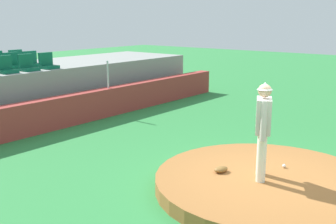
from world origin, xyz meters
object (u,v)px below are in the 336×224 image
object	(u,v)px
stadium_chair_1	(6,68)
stadium_chair_2	(28,66)
stadium_chair_11	(18,60)
stadium_chair_6	(13,63)
stadium_chair_7	(32,62)
baseball	(284,166)
fielding_glove	(221,169)
pitcher	(263,124)
stadium_chair_3	(48,64)

from	to	relation	value
stadium_chair_1	stadium_chair_2	bearing A→B (deg)	178.51
stadium_chair_11	stadium_chair_6	bearing A→B (deg)	51.13
stadium_chair_6	stadium_chair_7	bearing A→B (deg)	178.71
baseball	fielding_glove	bearing A→B (deg)	139.03
pitcher	stadium_chair_1	bearing A→B (deg)	65.44
stadium_chair_3	stadium_chair_6	distance (m)	1.12
pitcher	stadium_chair_11	xyz separation A→B (m)	(1.18, 9.72, 0.44)
stadium_chair_1	stadium_chair_11	bearing A→B (deg)	-129.62
stadium_chair_1	stadium_chair_6	distance (m)	1.15
pitcher	stadium_chair_1	size ratio (longest dim) A/B	3.56
fielding_glove	stadium_chair_11	world-z (taller)	stadium_chair_11
baseball	stadium_chair_3	world-z (taller)	stadium_chair_3
stadium_chair_1	stadium_chair_11	size ratio (longest dim) A/B	1.00
pitcher	stadium_chair_3	world-z (taller)	stadium_chair_3
stadium_chair_1	stadium_chair_11	xyz separation A→B (m)	(1.44, 1.74, 0.00)
stadium_chair_3	stadium_chair_7	xyz separation A→B (m)	(0.02, 0.90, 0.00)
stadium_chair_1	stadium_chair_2	size ratio (longest dim) A/B	1.00
stadium_chair_6	stadium_chair_7	distance (m)	0.68
stadium_chair_1	stadium_chair_7	xyz separation A→B (m)	(1.42, 0.86, 0.00)
stadium_chair_1	stadium_chair_6	bearing A→B (deg)	-130.35
baseball	stadium_chair_6	distance (m)	9.11
fielding_glove	stadium_chair_2	xyz separation A→B (m)	(0.65, 7.25, 1.41)
stadium_chair_6	stadium_chair_11	world-z (taller)	same
fielding_glove	stadium_chair_11	xyz separation A→B (m)	(1.39, 9.01, 1.41)
baseball	stadium_chair_3	xyz separation A→B (m)	(0.38, 8.08, 1.43)
stadium_chair_1	stadium_chair_11	world-z (taller)	same
stadium_chair_3	fielding_glove	bearing A→B (deg)	79.40
stadium_chair_7	stadium_chair_2	bearing A→B (deg)	50.60
pitcher	baseball	bearing A→B (deg)	-36.40
fielding_glove	stadium_chair_7	size ratio (longest dim) A/B	0.60
fielding_glove	stadium_chair_11	bearing A→B (deg)	-83.65
pitcher	baseball	distance (m)	1.26
pitcher	stadium_chair_6	xyz separation A→B (m)	(0.48, 8.86, 0.44)
stadium_chair_1	stadium_chair_3	bearing A→B (deg)	178.73
baseball	stadium_chair_6	xyz separation A→B (m)	(-0.28, 8.99, 1.43)
stadium_chair_2	stadium_chair_3	xyz separation A→B (m)	(0.71, -0.01, 0.00)
stadium_chair_6	stadium_chair_3	bearing A→B (deg)	125.84
stadium_chair_7	stadium_chair_3	bearing A→B (deg)	88.92
fielding_glove	baseball	bearing A→B (deg)	154.16
baseball	stadium_chair_1	bearing A→B (deg)	97.23
fielding_glove	stadium_chair_6	distance (m)	8.30
baseball	fielding_glove	world-z (taller)	fielding_glove
stadium_chair_11	baseball	bearing A→B (deg)	87.60
pitcher	stadium_chair_1	distance (m)	7.99
pitcher	stadium_chair_11	distance (m)	9.80
stadium_chair_2	stadium_chair_11	size ratio (longest dim) A/B	1.00
baseball	stadium_chair_11	distance (m)	9.97
stadium_chair_6	stadium_chair_11	distance (m)	1.11
baseball	stadium_chair_2	distance (m)	8.23
fielding_glove	stadium_chair_2	world-z (taller)	stadium_chair_2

